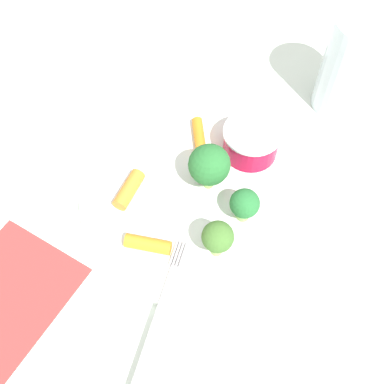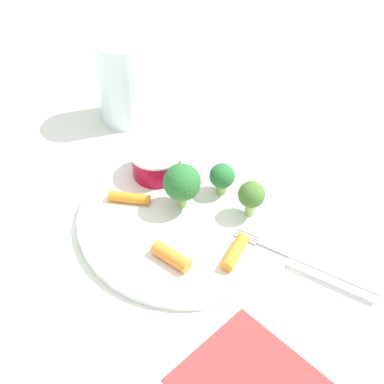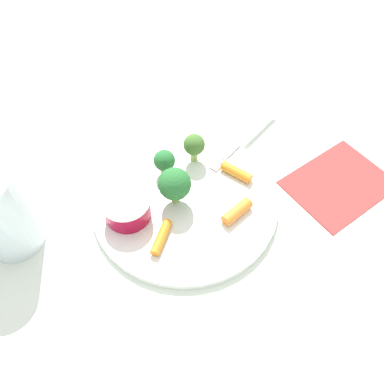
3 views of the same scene
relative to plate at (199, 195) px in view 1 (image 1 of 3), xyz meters
The scene contains 12 objects.
ground_plane 0.01m from the plate, ahead, with size 2.40×2.40×0.00m, color white.
plate is the anchor object (origin of this frame).
sauce_cup 0.09m from the plate, behind, with size 0.07×0.07×0.04m.
broccoli_floret_0 0.06m from the plate, 101.89° to the left, with size 0.03×0.03×0.04m.
broccoli_floret_1 0.05m from the plate, behind, with size 0.05×0.05×0.06m.
broccoli_floret_2 0.08m from the plate, 59.08° to the left, with size 0.03×0.03×0.05m.
carrot_stick_0 0.09m from the plate, ahead, with size 0.01×0.01×0.05m, color orange.
carrot_stick_1 0.08m from the plate, 42.56° to the right, with size 0.02×0.02×0.05m, color orange.
carrot_stick_2 0.08m from the plate, 134.16° to the right, with size 0.01×0.01×0.05m, color orange.
fork 0.15m from the plate, 29.90° to the left, with size 0.15×0.09×0.00m.
drinking_glass 0.24m from the plate, behind, with size 0.08×0.08×0.13m, color silver.
napkin 0.23m from the plate, 12.19° to the right, with size 0.15×0.11×0.00m, color #BB3634.
Camera 1 is at (0.20, 0.20, 0.46)m, focal length 44.72 mm.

